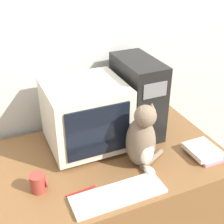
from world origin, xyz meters
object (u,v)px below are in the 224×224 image
Objects in this scene: cat at (142,139)px; pen at (81,191)px; mug at (38,183)px; crt_monitor at (86,115)px; book_stack at (203,151)px; computer_tower at (137,97)px; keyboard at (118,194)px.

cat is 0.40m from pen.
pen is (-0.36, -0.07, -0.16)m from cat.
pen is at bearing -26.86° from mug.
crt_monitor is 0.36m from cat.
cat is 1.91× the size of book_stack.
book_stack is (0.56, -0.35, -0.18)m from crt_monitor.
mug reaches higher than book_stack.
computer_tower is at bearing 5.09° from crt_monitor.
keyboard is 4.87× the size of mug.
book_stack is 0.72m from pen.
book_stack is at bearing -59.77° from computer_tower.
cat is at bearing -54.96° from crt_monitor.
pen is at bearing -142.16° from computer_tower.
book_stack reaches higher than keyboard.
keyboard is at bearing -90.65° from crt_monitor.
cat is 2.52× the size of pen.
computer_tower is 2.36× the size of book_stack.
book_stack is 2.11× the size of mug.
pen is 0.21m from mug.
computer_tower reaches higher than keyboard.
crt_monitor is at bearing 66.02° from pen.
cat is (-0.14, -0.32, -0.07)m from computer_tower.
computer_tower is at bearing 120.23° from book_stack.
computer_tower reaches higher than mug.
crt_monitor is 1.14× the size of cat.
keyboard is 0.58m from book_stack.
computer_tower reaches higher than cat.
book_stack is at bearing 0.25° from pen.
cat reaches higher than keyboard.
mug is at bearing 173.17° from cat.
book_stack is at bearing -5.60° from mug.
cat is at bearing 169.99° from book_stack.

